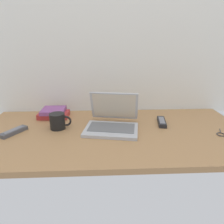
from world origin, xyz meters
name	(u,v)px	position (x,y,z in m)	size (l,w,h in m)	color
desk	(113,133)	(0.00, 0.00, 0.01)	(1.60, 0.76, 0.03)	#A87A4C
laptop	(112,121)	(0.00, 0.05, 0.07)	(0.35, 0.34, 0.21)	#B2B5BA
coffee_mug	(58,121)	(-0.33, 0.05, 0.08)	(0.13, 0.09, 0.10)	black
remote_control_near	(14,132)	(-0.57, -0.01, 0.04)	(0.12, 0.16, 0.02)	#4C4C51
remote_control_far	(162,122)	(0.32, 0.10, 0.04)	(0.07, 0.17, 0.02)	black
book_stack	(54,113)	(-0.40, 0.25, 0.06)	(0.21, 0.15, 0.06)	#B23333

